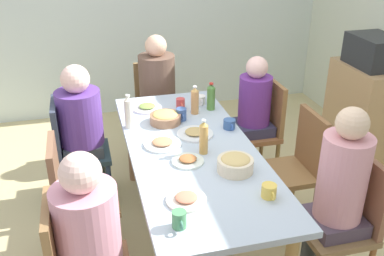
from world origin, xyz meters
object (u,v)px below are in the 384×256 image
object	(u,v)px
chair_4	(347,218)
microwave	(374,51)
plate_2	(147,107)
cup_2	(181,104)
cup_3	(269,191)
cup_1	(181,114)
dining_table	(192,159)
bottle_3	(211,97)
chair_3	(262,126)
plate_3	(188,160)
chair_0	(73,147)
person_3	(253,110)
bottle_1	(204,138)
plate_1	(195,133)
person_4	(339,190)
cup_5	(179,220)
person_7	(90,232)
cup_0	(229,124)
plate_4	(163,143)
side_cabinet	(363,111)
chair_6	(74,195)
bowl_0	(165,118)
plate_0	(186,199)
chair_5	(157,104)
person_0	(82,122)
bottle_2	(195,101)
person_5	(157,86)
bowl_1	(235,164)
cup_4	(201,100)
chair_2	(297,164)

from	to	relation	value
chair_4	microwave	size ratio (longest dim) A/B	1.88
plate_2	cup_2	size ratio (longest dim) A/B	2.21
cup_3	microwave	bearing A→B (deg)	132.11
cup_1	microwave	size ratio (longest dim) A/B	0.24
dining_table	bottle_3	world-z (taller)	bottle_3
chair_3	plate_3	bearing A→B (deg)	-45.96
chair_0	plate_2	bearing A→B (deg)	95.82
person_3	bottle_1	xyz separation A→B (m)	(0.74, -0.64, 0.19)
plate_1	plate_3	distance (m)	0.38
person_4	cup_5	world-z (taller)	person_4
person_7	cup_0	distance (m)	1.37
cup_1	person_3	bearing A→B (deg)	107.47
person_7	plate_1	world-z (taller)	person_7
dining_table	plate_4	bearing A→B (deg)	-116.57
side_cabinet	chair_6	bearing A→B (deg)	-72.72
chair_3	cup_1	size ratio (longest dim) A/B	7.82
dining_table	cup_5	bearing A→B (deg)	-18.82
chair_3	plate_3	distance (m)	1.23
bowl_0	microwave	distance (m)	2.08
plate_0	cup_5	distance (m)	0.23
plate_2	plate_0	bearing A→B (deg)	0.20
chair_5	person_0	bearing A→B (deg)	-44.72
chair_6	side_cabinet	bearing A→B (deg)	107.28
cup_3	cup_2	bearing A→B (deg)	-171.68
bottle_2	microwave	world-z (taller)	microwave
person_0	person_5	distance (m)	0.94
bowl_1	cup_4	distance (m)	1.07
person_0	cup_3	xyz separation A→B (m)	(1.31, 0.97, 0.07)
cup_1	microwave	xyz separation A→B (m)	(-0.39, 1.89, 0.24)
person_4	bottle_2	bearing A→B (deg)	-156.04
chair_3	plate_4	size ratio (longest dim) A/B	3.52
plate_2	cup_5	distance (m)	1.51
chair_2	bowl_0	bearing A→B (deg)	-116.15
cup_0	bottle_1	bearing A→B (deg)	-42.92
person_3	bottle_2	distance (m)	0.58
chair_5	cup_0	world-z (taller)	chair_5
bottle_1	plate_0	bearing A→B (deg)	-25.58
plate_1	plate_2	world-z (taller)	same
dining_table	plate_2	size ratio (longest dim) A/B	8.47
cup_3	bottle_2	world-z (taller)	bottle_2
person_0	chair_6	xyz separation A→B (m)	(0.66, -0.09, -0.21)
chair_4	bottle_3	size ratio (longest dim) A/B	4.03
plate_4	microwave	size ratio (longest dim) A/B	0.53
chair_3	plate_2	distance (m)	1.01
person_5	person_0	bearing A→B (deg)	-48.55
chair_4	cup_0	size ratio (longest dim) A/B	7.28
dining_table	microwave	bearing A→B (deg)	113.71
plate_2	cup_0	size ratio (longest dim) A/B	1.90
dining_table	chair_2	world-z (taller)	chair_2
bottle_3	chair_0	bearing A→B (deg)	-93.51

